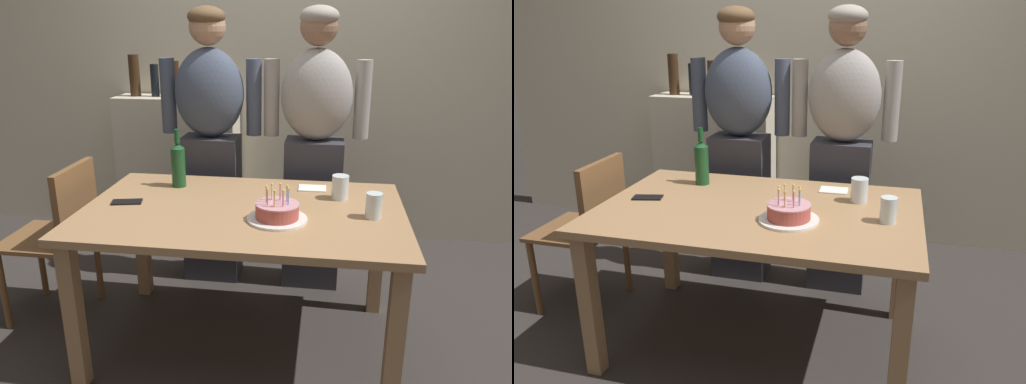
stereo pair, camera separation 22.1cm
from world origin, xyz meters
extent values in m
plane|color=#332D2B|center=(0.00, 0.00, 0.00)|extent=(10.00, 10.00, 0.00)
cube|color=beige|center=(0.00, 1.55, 1.30)|extent=(5.20, 0.10, 2.60)
cube|color=#A37A51|center=(0.00, 0.00, 0.72)|extent=(1.50, 0.96, 0.03)
cube|color=#A37A51|center=(-0.68, -0.41, 0.35)|extent=(0.07, 0.07, 0.70)
cube|color=#A37A51|center=(0.68, -0.41, 0.35)|extent=(0.07, 0.07, 0.70)
cube|color=#A37A51|center=(-0.68, 0.41, 0.35)|extent=(0.07, 0.07, 0.70)
cube|color=#A37A51|center=(0.68, 0.41, 0.35)|extent=(0.07, 0.07, 0.70)
cylinder|color=white|center=(0.18, -0.13, 0.75)|extent=(0.27, 0.27, 0.01)
cylinder|color=#B24C42|center=(0.18, -0.13, 0.78)|extent=(0.19, 0.19, 0.06)
cylinder|color=#D18E9E|center=(0.18, -0.13, 0.82)|extent=(0.19, 0.19, 0.01)
cylinder|color=#EAB266|center=(0.17, -0.18, 0.85)|extent=(0.01, 0.01, 0.06)
sphere|color=#F9C64C|center=(0.17, -0.18, 0.89)|extent=(0.01, 0.01, 0.01)
cylinder|color=pink|center=(0.20, -0.17, 0.85)|extent=(0.01, 0.01, 0.06)
sphere|color=#F9C64C|center=(0.20, -0.17, 0.89)|extent=(0.01, 0.01, 0.01)
cylinder|color=#93B7DB|center=(0.22, -0.14, 0.85)|extent=(0.01, 0.01, 0.06)
sphere|color=#F9C64C|center=(0.22, -0.14, 0.89)|extent=(0.01, 0.01, 0.01)
cylinder|color=#93B7DB|center=(0.21, -0.10, 0.85)|extent=(0.01, 0.01, 0.06)
sphere|color=#F9C64C|center=(0.21, -0.10, 0.89)|extent=(0.01, 0.01, 0.01)
cylinder|color=pink|center=(0.18, -0.08, 0.85)|extent=(0.01, 0.01, 0.06)
sphere|color=#F9C64C|center=(0.18, -0.08, 0.89)|extent=(0.01, 0.01, 0.01)
cylinder|color=beige|center=(0.15, -0.09, 0.85)|extent=(0.01, 0.01, 0.06)
sphere|color=#F9C64C|center=(0.15, -0.09, 0.89)|extent=(0.01, 0.01, 0.01)
cylinder|color=#EAB266|center=(0.13, -0.12, 0.85)|extent=(0.01, 0.01, 0.06)
sphere|color=#F9C64C|center=(0.13, -0.12, 0.89)|extent=(0.01, 0.01, 0.01)
cylinder|color=pink|center=(0.14, -0.16, 0.85)|extent=(0.01, 0.01, 0.06)
sphere|color=#F9C64C|center=(0.14, -0.16, 0.89)|extent=(0.01, 0.01, 0.01)
cylinder|color=silver|center=(0.45, 0.20, 0.80)|extent=(0.08, 0.08, 0.12)
cylinder|color=silver|center=(0.59, -0.04, 0.80)|extent=(0.07, 0.07, 0.12)
cylinder|color=#194723|center=(-0.39, 0.28, 0.84)|extent=(0.07, 0.07, 0.21)
cone|color=#194723|center=(-0.39, 0.28, 0.96)|extent=(0.07, 0.07, 0.03)
cylinder|color=#194723|center=(-0.39, 0.28, 1.01)|extent=(0.03, 0.03, 0.07)
cube|color=black|center=(-0.57, -0.01, 0.74)|extent=(0.16, 0.10, 0.01)
cube|color=white|center=(0.31, 0.33, 0.74)|extent=(0.14, 0.11, 0.01)
cube|color=#33333D|center=(-0.32, 0.71, 0.46)|extent=(0.34, 0.23, 0.92)
ellipsoid|color=#424C60|center=(-0.32, 0.71, 1.18)|extent=(0.41, 0.27, 0.52)
sphere|color=tan|center=(-0.32, 0.71, 1.55)|extent=(0.21, 0.21, 0.21)
ellipsoid|color=brown|center=(-0.32, 0.69, 1.60)|extent=(0.21, 0.21, 0.12)
cylinder|color=#424C60|center=(-0.06, 0.74, 1.15)|extent=(0.09, 0.09, 0.44)
cylinder|color=#424C60|center=(-0.58, 0.74, 1.15)|extent=(0.09, 0.09, 0.44)
cube|color=#33333D|center=(0.31, 0.71, 0.46)|extent=(0.34, 0.23, 0.92)
ellipsoid|color=#9E9993|center=(0.31, 0.71, 1.18)|extent=(0.41, 0.27, 0.52)
sphere|color=#936B51|center=(0.31, 0.71, 1.55)|extent=(0.21, 0.21, 0.21)
ellipsoid|color=gray|center=(0.31, 0.69, 1.60)|extent=(0.21, 0.21, 0.12)
cylinder|color=#9E9993|center=(0.57, 0.74, 1.15)|extent=(0.09, 0.09, 0.44)
cylinder|color=#9E9993|center=(0.05, 0.74, 1.15)|extent=(0.09, 0.09, 0.44)
cube|color=brown|center=(-1.10, 0.12, 0.46)|extent=(0.42, 0.42, 0.02)
cube|color=brown|center=(-0.91, 0.12, 0.67)|extent=(0.04, 0.40, 0.40)
cylinder|color=brown|center=(-1.28, 0.30, 0.23)|extent=(0.04, 0.04, 0.45)
cylinder|color=brown|center=(-1.28, -0.06, 0.23)|extent=(0.04, 0.04, 0.45)
cylinder|color=brown|center=(-0.92, 0.30, 0.23)|extent=(0.04, 0.04, 0.45)
cylinder|color=brown|center=(-0.92, -0.06, 0.23)|extent=(0.04, 0.04, 0.45)
cube|color=beige|center=(-0.72, 1.33, 0.53)|extent=(0.89, 0.30, 1.07)
cylinder|color=#382314|center=(-1.02, 1.33, 1.21)|extent=(0.08, 0.08, 0.29)
cylinder|color=black|center=(-0.87, 1.33, 1.18)|extent=(0.06, 0.06, 0.23)
cylinder|color=#382314|center=(-0.72, 1.33, 1.19)|extent=(0.06, 0.06, 0.25)
cylinder|color=#382314|center=(-0.57, 1.33, 1.19)|extent=(0.08, 0.08, 0.25)
cylinder|color=#382314|center=(-0.42, 1.33, 1.18)|extent=(0.07, 0.07, 0.23)
camera|label=1|loc=(0.38, -2.13, 1.55)|focal=34.47mm
camera|label=2|loc=(0.59, -2.09, 1.55)|focal=34.47mm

